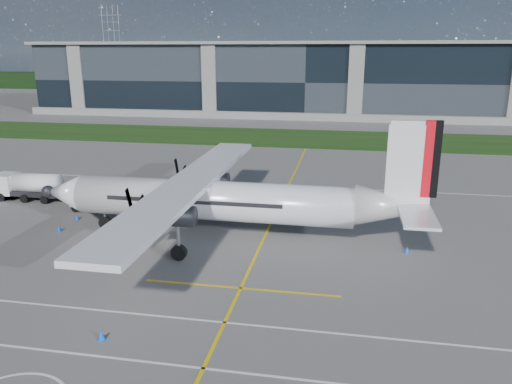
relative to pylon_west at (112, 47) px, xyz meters
name	(u,v)px	position (x,y,z in m)	size (l,w,h in m)	color
ground	(286,147)	(80.00, -110.00, -15.00)	(400.00, 400.00, 0.00)	#64625F
grass_strip	(292,138)	(80.00, -102.00, -14.98)	(400.00, 18.00, 0.04)	#173B10
terminal_building	(309,80)	(80.00, -70.00, -7.50)	(120.00, 20.00, 15.00)	black
tree_line	(323,84)	(80.00, -10.00, -12.00)	(400.00, 6.00, 6.00)	black
pylon_west	(112,47)	(0.00, 0.00, 0.00)	(9.00, 4.60, 30.00)	gray
yellow_taxiway_centerline	(278,208)	(83.00, -140.00, -14.99)	(0.20, 70.00, 0.01)	yellow
white_lane_line	(140,361)	(80.00, -164.00, -14.99)	(90.00, 0.15, 0.01)	white
turboprop_aircraft	(226,178)	(80.19, -147.85, -10.34)	(29.93, 31.04, 9.31)	white
fuel_tanker_truck	(24,186)	(58.69, -141.51, -13.70)	(6.94, 2.26, 2.60)	silver
baggage_tug	(91,198)	(66.53, -143.30, -13.98)	(3.41, 2.05, 2.05)	silver
ground_crew_person	(147,206)	(72.25, -144.30, -14.04)	(0.78, 0.56, 1.91)	#F25907
safety_cone_nose_port	(59,228)	(66.80, -148.95, -14.75)	(0.36, 0.36, 0.50)	blue
safety_cone_stbdwing	(229,182)	(76.66, -132.53, -14.75)	(0.36, 0.36, 0.50)	blue
safety_cone_nose_stbd	(77,216)	(66.70, -146.05, -14.75)	(0.36, 0.36, 0.50)	blue
safety_cone_portwing	(102,335)	(77.41, -162.66, -14.75)	(0.36, 0.36, 0.50)	blue
safety_cone_tail	(407,250)	(93.41, -148.55, -14.75)	(0.36, 0.36, 0.50)	blue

